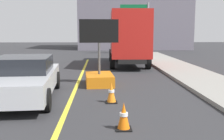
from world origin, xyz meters
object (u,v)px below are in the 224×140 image
at_px(pickup_car, 23,78).
at_px(arrow_board_trailer, 99,73).
at_px(traffic_cone_far_lane, 124,116).
at_px(traffic_cone_curbside, 111,93).
at_px(box_truck, 128,37).
at_px(highway_guide_sign, 140,19).

bearing_deg(pickup_car, arrow_board_trailer, 42.18).
relative_size(traffic_cone_far_lane, traffic_cone_curbside, 0.97).
distance_m(box_truck, pickup_car, 10.02).
bearing_deg(traffic_cone_far_lane, arrow_board_trailer, 96.01).
height_order(pickup_car, traffic_cone_far_lane, pickup_car).
bearing_deg(traffic_cone_far_lane, box_truck, 83.73).
bearing_deg(box_truck, traffic_cone_far_lane, -96.27).
bearing_deg(pickup_car, highway_guide_sign, 70.22).
height_order(arrow_board_trailer, pickup_car, arrow_board_trailer).
relative_size(highway_guide_sign, traffic_cone_far_lane, 8.01).
distance_m(arrow_board_trailer, pickup_car, 3.39).
bearing_deg(arrow_board_trailer, traffic_cone_far_lane, -83.99).
xyz_separation_m(box_truck, highway_guide_sign, (2.06, 8.97, 1.58)).
xyz_separation_m(highway_guide_sign, traffic_cone_curbside, (-3.55, -18.59, -3.11)).
height_order(arrow_board_trailer, box_truck, box_truck).
xyz_separation_m(arrow_board_trailer, highway_guide_sign, (3.94, 15.64, 2.94)).
relative_size(box_truck, pickup_car, 1.44).
bearing_deg(pickup_car, box_truck, 63.86).
distance_m(pickup_car, traffic_cone_curbside, 2.99).
relative_size(box_truck, highway_guide_sign, 1.42).
bearing_deg(box_truck, traffic_cone_curbside, -98.84).
bearing_deg(traffic_cone_far_lane, pickup_car, 135.03).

